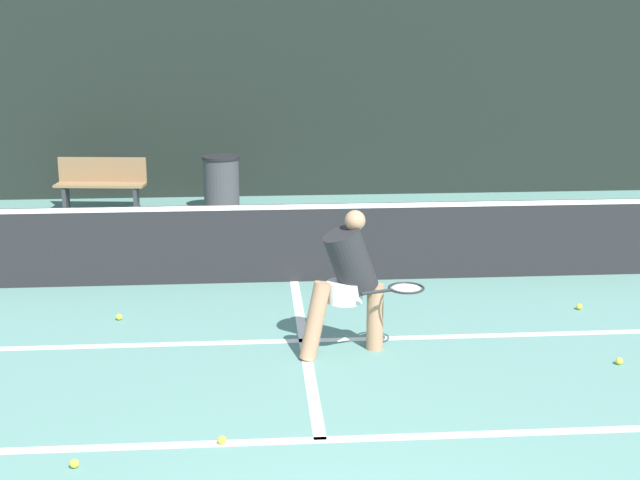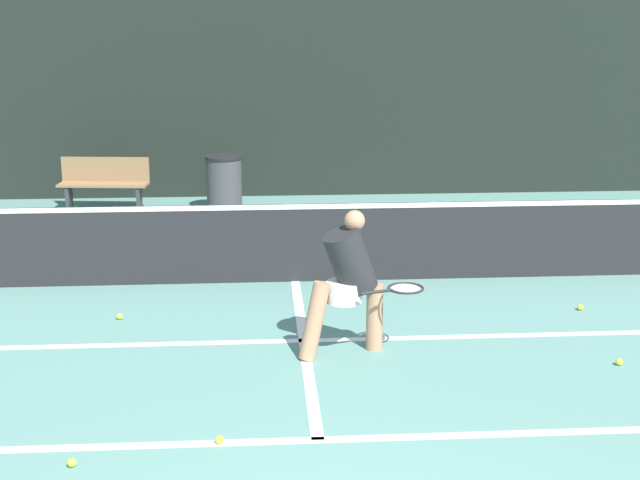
{
  "view_description": "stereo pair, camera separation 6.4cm",
  "coord_description": "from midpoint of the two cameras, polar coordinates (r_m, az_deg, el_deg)",
  "views": [
    {
      "loc": [
        -0.47,
        -3.74,
        3.14
      ],
      "look_at": [
        0.18,
        4.79,
        0.95
      ],
      "focal_mm": 50.0,
      "sensor_mm": 36.0,
      "label": 1
    },
    {
      "loc": [
        -0.41,
        -3.74,
        3.14
      ],
      "look_at": [
        0.18,
        4.79,
        0.95
      ],
      "focal_mm": 50.0,
      "sensor_mm": 36.0,
      "label": 2
    }
  ],
  "objects": [
    {
      "name": "tennis_ball_scattered_2",
      "position": [
        10.1,
        16.5,
        -4.16
      ],
      "size": [
        0.07,
        0.07,
        0.07
      ],
      "primitive_type": "sphere",
      "color": "#D1E033",
      "rests_on": "ground"
    },
    {
      "name": "courtside_bench",
      "position": [
        14.87,
        -13.52,
        3.6
      ],
      "size": [
        1.47,
        0.54,
        0.86
      ],
      "rotation": [
        0.0,
        0.0,
        -0.11
      ],
      "color": "olive",
      "rests_on": "ground"
    },
    {
      "name": "court_center_mark",
      "position": [
        8.78,
        -0.82,
        -6.57
      ],
      "size": [
        0.1,
        4.11,
        0.01
      ],
      "primitive_type": "cube",
      "color": "white",
      "rests_on": "ground"
    },
    {
      "name": "parked_car",
      "position": [
        18.9,
        -14.13,
        6.08
      ],
      "size": [
        1.84,
        3.91,
        1.31
      ],
      "color": "navy",
      "rests_on": "ground"
    },
    {
      "name": "trash_bin",
      "position": [
        14.49,
        -6.03,
        3.61
      ],
      "size": [
        0.6,
        0.6,
        0.9
      ],
      "color": "#3F3F42",
      "rests_on": "ground"
    },
    {
      "name": "tennis_ball_scattered_0",
      "position": [
        8.69,
        18.81,
        -7.4
      ],
      "size": [
        0.07,
        0.07,
        0.07
      ],
      "primitive_type": "sphere",
      "color": "#D1E033",
      "rests_on": "ground"
    },
    {
      "name": "fence_back",
      "position": [
        15.5,
        -2.34,
        9.72
      ],
      "size": [
        24.0,
        0.06,
        3.78
      ],
      "color": "black",
      "rests_on": "ground"
    },
    {
      "name": "building_far",
      "position": [
        34.71,
        -3.31,
        13.98
      ],
      "size": [
        36.0,
        2.4,
        5.81
      ],
      "primitive_type": "cube",
      "color": "beige",
      "rests_on": "ground"
    },
    {
      "name": "tennis_ball_scattered_6",
      "position": [
        6.88,
        -6.16,
        -12.6
      ],
      "size": [
        0.07,
        0.07,
        0.07
      ],
      "primitive_type": "sphere",
      "color": "#D1E033",
      "rests_on": "ground"
    },
    {
      "name": "court_baseline_near",
      "position": [
        6.91,
        0.14,
        -12.67
      ],
      "size": [
        11.0,
        0.1,
        0.01
      ],
      "primitive_type": "cube",
      "color": "white",
      "rests_on": "ground"
    },
    {
      "name": "player_practicing",
      "position": [
        8.29,
        2.08,
        -2.51
      ],
      "size": [
        1.24,
        0.53,
        1.39
      ],
      "rotation": [
        0.0,
        0.0,
        0.33
      ],
      "color": "tan",
      "rests_on": "ground"
    },
    {
      "name": "tennis_ball_scattered_3",
      "position": [
        9.63,
        -12.51,
        -4.8
      ],
      "size": [
        0.07,
        0.07,
        0.07
      ],
      "primitive_type": "sphere",
      "color": "#D1E033",
      "rests_on": "ground"
    },
    {
      "name": "net",
      "position": [
        10.59,
        -1.44,
        -0.02
      ],
      "size": [
        11.09,
        0.09,
        1.07
      ],
      "color": "slate",
      "rests_on": "ground"
    },
    {
      "name": "tree_mid",
      "position": [
        24.76,
        12.88,
        13.63
      ],
      "size": [
        2.92,
        2.92,
        3.46
      ],
      "color": "brown",
      "rests_on": "ground"
    },
    {
      "name": "tennis_ball_scattered_7",
      "position": [
        6.76,
        -15.33,
        -13.58
      ],
      "size": [
        0.07,
        0.07,
        0.07
      ],
      "primitive_type": "sphere",
      "color": "#D1E033",
      "rests_on": "ground"
    },
    {
      "name": "court_service_line",
      "position": [
        8.83,
        -0.84,
        -6.45
      ],
      "size": [
        8.25,
        0.1,
        0.01
      ],
      "primitive_type": "cube",
      "color": "white",
      "rests_on": "ground"
    }
  ]
}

